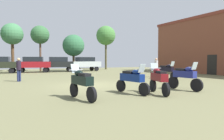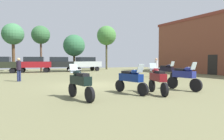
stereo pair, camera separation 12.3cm
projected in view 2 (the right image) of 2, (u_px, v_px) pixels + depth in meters
The scene contains 16 objects.
ground_plane at pixel (90, 85), 13.16m from camera, with size 44.00×52.00×0.02m.
motorcycle_2 at pixel (166, 71), 16.57m from camera, with size 0.66×2.25×1.50m.
motorcycle_3 at pixel (184, 76), 10.86m from camera, with size 0.63×2.15×1.51m.
motorcycle_4 at pixel (131, 79), 9.71m from camera, with size 0.74×2.16×1.44m.
motorcycle_6 at pixel (80, 82), 8.34m from camera, with size 0.68×2.13×1.45m.
motorcycle_7 at pixel (158, 79), 9.67m from camera, with size 0.78×2.07×1.46m.
car_1 at pixel (86, 63), 29.03m from camera, with size 4.51×2.39×2.00m.
car_2 at pixel (0, 64), 24.58m from camera, with size 4.52×2.41×2.00m.
car_4 at pixel (34, 63), 26.23m from camera, with size 4.58×2.64×2.00m.
car_6 at pixel (59, 63), 27.51m from camera, with size 4.49×2.31×2.00m.
person_1 at pixel (19, 68), 15.22m from camera, with size 0.47×0.47×1.77m.
person_2 at pixel (156, 66), 18.91m from camera, with size 0.42×0.42×1.78m.
tree_1 at pixel (13, 35), 28.05m from camera, with size 2.93×2.93×6.65m.
tree_3 at pixel (74, 46), 30.18m from camera, with size 3.21×3.21×5.36m.
tree_5 at pixel (41, 35), 28.94m from camera, with size 2.59×2.59×6.48m.
tree_6 at pixel (106, 36), 33.91m from camera, with size 3.21×3.21×7.27m.
Camera 2 is at (-4.49, -12.38, 1.65)m, focal length 32.61 mm.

